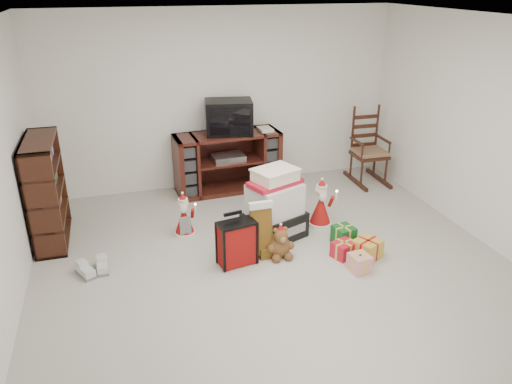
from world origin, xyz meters
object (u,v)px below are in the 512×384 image
gift_pile (275,209)px  gift_cluster (351,247)px  sneaker_pair (94,269)px  bookshelf (47,193)px  teddy_bear (280,244)px  mrs_claus_figurine (184,219)px  crt_television (229,117)px  santa_figurine (321,207)px  red_suitcase (237,243)px  rocking_chair (367,155)px  tv_stand (228,162)px

gift_pile → gift_cluster: (0.66, -0.67, -0.25)m
sneaker_pair → bookshelf: bearing=100.3°
bookshelf → gift_cluster: (3.17, -1.35, -0.47)m
teddy_bear → mrs_claus_figurine: 1.24m
bookshelf → gift_cluster: size_ratio=1.60×
gift_pile → crt_television: size_ratio=1.21×
gift_pile → santa_figurine: size_ratio=1.37×
red_suitcase → gift_pile: bearing=28.5°
teddy_bear → gift_cluster: bearing=-15.6°
santa_figurine → bookshelf: bearing=170.1°
rocking_chair → sneaker_pair: bearing=-157.7°
santa_figurine → teddy_bear: bearing=-140.9°
mrs_claus_figurine → red_suitcase: bearing=-62.4°
tv_stand → crt_television: bearing=-7.8°
gift_cluster → santa_figurine: bearing=91.4°
mrs_claus_figurine → gift_cluster: bearing=-31.7°
rocking_chair → santa_figurine: rocking_chair is taller
tv_stand → red_suitcase: 2.06m
bookshelf → red_suitcase: bookshelf is taller
bookshelf → mrs_claus_figurine: bookshelf is taller
tv_stand → rocking_chair: size_ratio=1.30×
crt_television → teddy_bear: bearing=-78.1°
red_suitcase → sneaker_pair: bearing=159.9°
mrs_claus_figurine → sneaker_pair: (-1.04, -0.59, -0.16)m
rocking_chair → sneaker_pair: 4.25m
santa_figurine → mrs_claus_figurine: size_ratio=1.15×
tv_stand → teddy_bear: tv_stand is taller
gift_pile → mrs_claus_figurine: size_ratio=1.57×
rocking_chair → gift_pile: bearing=-144.1°
tv_stand → gift_pile: (0.19, -1.55, -0.05)m
bookshelf → santa_figurine: (3.15, -0.55, -0.35)m
mrs_claus_figurine → teddy_bear: bearing=-41.7°
tv_stand → santa_figurine: 1.65m
red_suitcase → gift_cluster: red_suitcase is taller
tv_stand → teddy_bear: 2.03m
teddy_bear → sneaker_pair: bearing=173.1°
red_suitcase → sneaker_pair: (-1.48, 0.25, -0.20)m
santa_figurine → sneaker_pair: 2.73m
crt_television → sneaker_pair: bearing=-127.1°
gift_cluster → crt_television: crt_television is taller
crt_television → gift_pile: bearing=-74.3°
tv_stand → gift_cluster: (0.85, -2.22, -0.31)m
gift_cluster → crt_television: 2.55m
teddy_bear → red_suitcase: bearing=-178.7°
gift_pile → crt_television: crt_television is taller
tv_stand → bookshelf: bearing=-162.8°
teddy_bear → rocking_chair: bearing=41.9°
bookshelf → gift_pile: (2.51, -0.68, -0.22)m
teddy_bear → sneaker_pair: teddy_bear is taller
tv_stand → sneaker_pair: tv_stand is taller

